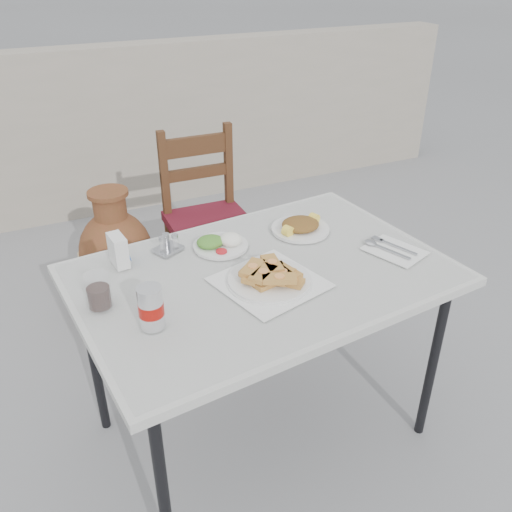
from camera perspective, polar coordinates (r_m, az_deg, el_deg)
name	(u,v)px	position (r m, az deg, el deg)	size (l,w,h in m)	color
ground	(225,431)	(2.44, -3.25, -17.91)	(80.00, 80.00, 0.00)	slate
cafe_table	(263,283)	(1.97, 0.72, -2.91)	(1.39, 1.02, 0.80)	black
pide_plate	(269,275)	(1.85, 1.42, -2.03)	(0.40, 0.40, 0.07)	silver
salad_rice_plate	(220,243)	(2.08, -3.82, 1.40)	(0.21, 0.21, 0.05)	silver
salad_chopped_plate	(300,226)	(2.20, 4.70, 3.15)	(0.24, 0.24, 0.05)	silver
soda_can	(151,307)	(1.66, -11.01, -5.31)	(0.08, 0.08, 0.14)	silver
cola_glass	(98,293)	(1.80, -16.25, -3.72)	(0.08, 0.08, 0.12)	white
napkin_holder	(118,250)	(2.00, -14.29, 0.57)	(0.07, 0.10, 0.12)	silver
condiment_caddy	(168,245)	(2.07, -9.25, 1.14)	(0.12, 0.12, 0.07)	#B0B0B7
cutlery_napkin	(390,249)	(2.13, 13.97, 0.73)	(0.23, 0.25, 0.02)	silver
chair	(207,218)	(2.99, -5.14, 3.99)	(0.44, 0.44, 0.97)	#381E0F
terracotta_urn	(117,255)	(3.06, -14.44, 0.10)	(0.41, 0.41, 0.71)	brown
back_wall	(94,133)	(4.25, -16.65, 12.29)	(6.00, 0.25, 1.20)	gray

